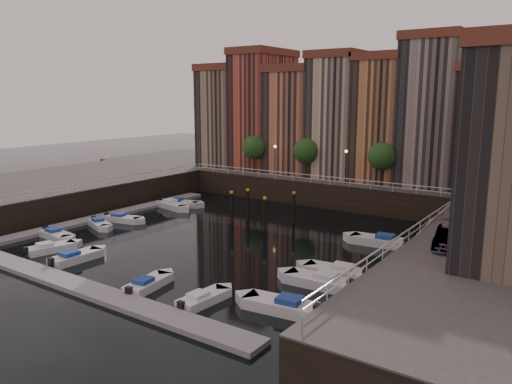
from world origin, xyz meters
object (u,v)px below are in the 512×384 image
Objects in this scene: boat_left_2 at (122,219)px; car_c at (449,238)px; boat_left_1 at (99,224)px; corner_tower at (491,131)px; gangway at (441,221)px; car_a at (465,220)px; boat_left_0 at (56,235)px; car_b at (448,239)px; mooring_pilings at (259,209)px.

boat_left_2 is 34.06m from car_c.
boat_left_1 is 34.42m from car_c.
gangway is at bearing -122.80° from corner_tower.
car_a is at bearing -87.49° from corner_tower.
boat_left_0 is 35.13m from car_c.
boat_left_0 is at bearing -175.65° from car_c.
boat_left_0 reaches higher than boat_left_2.
boat_left_1 is 0.84× the size of car_c.
car_c reaches higher than gangway.
boat_left_0 is 1.06× the size of car_b.
car_b is (21.13, -7.73, 2.05)m from mooring_pilings.
mooring_pilings is 22.52m from car_c.
corner_tower is at bearing 51.41° from boat_left_1.
mooring_pilings is at bearing -165.23° from gangway.
car_b is at bearing -87.58° from car_a.
car_a is at bearing 36.09° from boat_left_1.
corner_tower reaches higher than car_a.
mooring_pilings is 1.57× the size of car_a.
car_b reaches higher than mooring_pilings.
gangway is 12.79m from car_c.
car_c reaches higher than boat_left_1.
corner_tower reaches higher than boat_left_2.
car_a reaches higher than gangway.
gangway is 18.10m from mooring_pilings.
mooring_pilings is 1.35× the size of boat_left_2.
car_b is at bearing -13.14° from boat_left_2.
boat_left_0 is 0.91× the size of car_c.
car_a is at bearing -60.72° from gangway.
boat_left_1 is at bearing -140.88° from mooring_pilings.
boat_left_2 is at bearing -148.86° from mooring_pilings.
corner_tower is 2.28× the size of mooring_pilings.
boat_left_2 is (0.11, 7.99, -0.01)m from boat_left_0.
gangway is 1.98× the size of boat_left_1.
car_a is (33.73, 14.33, 3.31)m from boat_left_0.
boat_left_2 is at bearing 106.34° from boat_left_1.
car_a is at bearing 86.79° from car_b.
car_c is at bearing 26.02° from boat_left_1.
gangway is at bearing 97.45° from car_c.
boat_left_0 is 1.18× the size of car_a.
corner_tower is at bearing 92.50° from car_a.
car_c is (33.89, 0.20, 3.39)m from boat_left_2.
boat_left_2 is at bearing 174.35° from car_b.
mooring_pilings is 14.97m from boat_left_2.
gangway is at bearing 47.37° from boat_left_1.
car_b is at bearing -20.08° from mooring_pilings.
boat_left_0 is 1.01× the size of boat_left_2.
boat_left_0 is at bearing -67.75° from boat_left_1.
boat_left_0 is at bearing -129.34° from mooring_pilings.
corner_tower reaches higher than car_c.
car_b is 0.86× the size of car_c.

